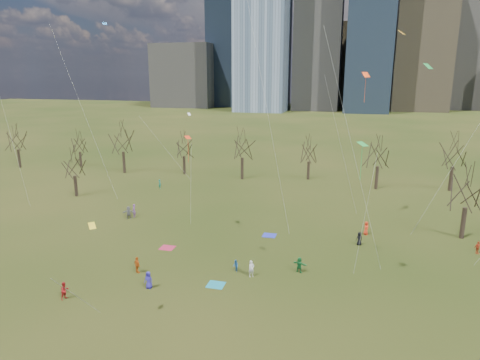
% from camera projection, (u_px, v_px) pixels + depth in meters
% --- Properties ---
extents(ground, '(500.00, 500.00, 0.00)m').
position_uv_depth(ground, '(208.00, 280.00, 41.03)').
color(ground, black).
rests_on(ground, ground).
extents(downtown_skyline, '(212.50, 78.00, 118.00)m').
position_uv_depth(downtown_skyline, '(330.00, 36.00, 229.79)').
color(downtown_skyline, slate).
rests_on(downtown_skyline, ground).
extents(bare_tree_row, '(113.04, 29.80, 9.50)m').
position_uv_depth(bare_tree_row, '(276.00, 151.00, 74.48)').
color(bare_tree_row, black).
rests_on(bare_tree_row, ground).
extents(blanket_teal, '(1.60, 1.50, 0.03)m').
position_uv_depth(blanket_teal, '(216.00, 285.00, 40.03)').
color(blanket_teal, teal).
rests_on(blanket_teal, ground).
extents(blanket_navy, '(1.60, 1.50, 0.03)m').
position_uv_depth(blanket_navy, '(269.00, 235.00, 52.27)').
color(blanket_navy, '#2731B6').
rests_on(blanket_navy, ground).
extents(blanket_crimson, '(1.60, 1.50, 0.03)m').
position_uv_depth(blanket_crimson, '(167.00, 248.00, 48.53)').
color(blanket_crimson, '#AF2343').
rests_on(blanket_crimson, ground).
extents(person_0, '(0.82, 0.55, 1.64)m').
position_uv_depth(person_0, '(149.00, 280.00, 39.23)').
color(person_0, '#2B2296').
rests_on(person_0, ground).
extents(person_1, '(0.71, 0.70, 1.66)m').
position_uv_depth(person_1, '(251.00, 269.00, 41.50)').
color(person_1, silver).
rests_on(person_1, ground).
extents(person_2, '(0.81, 0.92, 1.60)m').
position_uv_depth(person_2, '(65.00, 291.00, 37.35)').
color(person_2, '#B0191B').
rests_on(person_2, ground).
extents(person_4, '(1.06, 0.89, 1.69)m').
position_uv_depth(person_4, '(137.00, 265.00, 42.27)').
color(person_4, '#CD5B16').
rests_on(person_4, ground).
extents(person_5, '(1.55, 0.91, 1.59)m').
position_uv_depth(person_5, '(299.00, 265.00, 42.43)').
color(person_5, '#17672F').
rests_on(person_5, ground).
extents(person_6, '(0.90, 0.78, 1.55)m').
position_uv_depth(person_6, '(359.00, 239.00, 49.18)').
color(person_6, black).
rests_on(person_6, ground).
extents(person_7, '(0.57, 0.75, 1.84)m').
position_uv_depth(person_7, '(134.00, 211.00, 58.84)').
color(person_7, '#8A50A0').
rests_on(person_7, ground).
extents(person_8, '(0.73, 0.75, 1.21)m').
position_uv_depth(person_8, '(236.00, 266.00, 42.65)').
color(person_8, '#255FA0').
rests_on(person_8, ground).
extents(person_10, '(0.90, 0.70, 1.42)m').
position_uv_depth(person_10, '(478.00, 248.00, 46.84)').
color(person_10, '#BC351A').
rests_on(person_10, ground).
extents(person_11, '(1.67, 1.11, 1.73)m').
position_uv_depth(person_11, '(129.00, 213.00, 58.16)').
color(person_11, slate).
rests_on(person_11, ground).
extents(person_12, '(0.83, 0.97, 1.69)m').
position_uv_depth(person_12, '(366.00, 228.00, 52.35)').
color(person_12, red).
rests_on(person_12, ground).
extents(person_13, '(0.69, 0.67, 1.61)m').
position_uv_depth(person_13, '(160.00, 184.00, 73.46)').
color(person_13, '#1A7561').
rests_on(person_13, ground).
extents(kites_airborne, '(73.17, 49.34, 36.29)m').
position_uv_depth(kites_airborne, '(284.00, 125.00, 45.41)').
color(kites_airborne, '#F83814').
rests_on(kites_airborne, ground).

